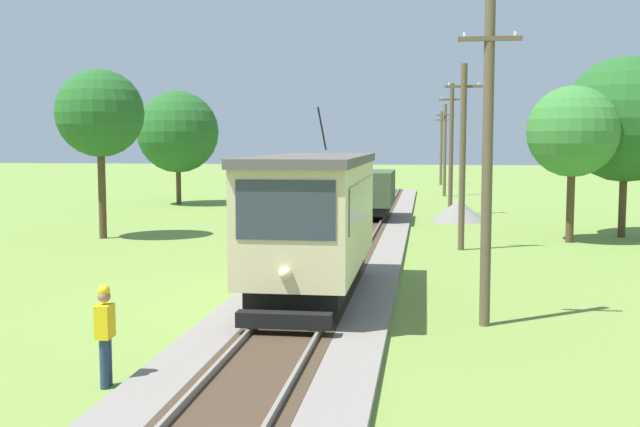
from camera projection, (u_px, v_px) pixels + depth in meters
The scene contains 13 objects.
red_tram at pixel (314, 218), 19.74m from camera, with size 2.60×8.54×4.79m.
freight_car at pixel (370, 192), 39.31m from camera, with size 2.40×5.20×2.31m.
utility_pole_near_tram at pixel (487, 160), 17.13m from camera, with size 1.40×0.45×7.33m.
utility_pole_mid at pixel (463, 156), 28.89m from camera, with size 1.40×0.51×7.07m.
utility_pole_far at pixel (451, 148), 42.64m from camera, with size 1.40×0.34×7.35m.
utility_pole_distant at pixel (445, 149), 57.45m from camera, with size 1.40×0.60×6.93m.
utility_pole_horizon at pixel (441, 147), 72.05m from camera, with size 1.40×0.33×6.96m.
gravel_pile at pixel (459, 211), 39.77m from camera, with size 3.02×3.02×1.11m, color gray.
track_worker at pixel (105, 331), 12.94m from camera, with size 0.26×0.39×1.78m.
tree_left_near at pixel (573, 132), 31.11m from camera, with size 3.73×3.73×6.43m.
tree_right_near at pixel (178, 132), 49.77m from camera, with size 5.32×5.32×7.42m.
tree_left_far at pixel (626, 119), 32.80m from camera, with size 5.41×5.41×7.81m.
tree_right_far at pixel (100, 114), 32.35m from camera, with size 3.73×3.73×7.22m.
Camera 1 is at (2.88, -2.89, 4.21)m, focal length 42.82 mm.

